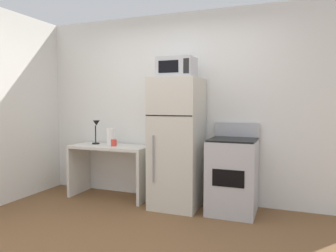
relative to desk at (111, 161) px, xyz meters
The scene contains 9 objects.
ground_plane 1.77m from the desk, 53.74° to the right, with size 12.00×12.00×0.00m, color brown.
wall_back_white 1.31m from the desk, 18.33° to the left, with size 5.00×0.10×2.60m, color white.
desk is the anchor object (origin of this frame).
desk_lamp 0.54m from the desk, behind, with size 0.14×0.12×0.35m.
coffee_mug 0.29m from the desk, 28.01° to the right, with size 0.08×0.08×0.10m, color #D83F33.
paper_towel_roll 0.36m from the desk, 122.68° to the left, with size 0.11×0.11×0.24m, color white.
refrigerator 1.08m from the desk, ahead, with size 0.61×0.66×1.68m.
microwave 1.65m from the desk, ahead, with size 0.46×0.35×0.26m.
oven_range 1.75m from the desk, ahead, with size 0.58×0.61×1.10m.
Camera 1 is at (1.38, -2.55, 1.35)m, focal length 33.83 mm.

